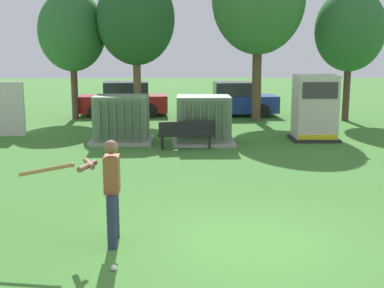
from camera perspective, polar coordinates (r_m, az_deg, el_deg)
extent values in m
plane|color=#3D752D|center=(8.65, 6.52, -10.88)|extent=(96.00, 96.00, 0.00)
cube|color=#9E9B93|center=(17.54, -7.92, 0.40)|extent=(2.10, 1.70, 0.12)
cube|color=#607A5B|center=(17.41, -7.99, 3.03)|extent=(1.80, 1.40, 1.50)
cube|color=#52684E|center=(16.76, -10.47, 2.65)|extent=(0.06, 0.12, 1.27)
cube|color=#52684E|center=(16.72, -9.60, 2.66)|extent=(0.06, 0.12, 1.27)
cube|color=#52684E|center=(16.68, -8.74, 2.67)|extent=(0.06, 0.12, 1.27)
cube|color=#52684E|center=(16.65, -7.87, 2.68)|extent=(0.06, 0.12, 1.27)
cube|color=#52684E|center=(16.62, -6.99, 2.69)|extent=(0.06, 0.12, 1.27)
cube|color=#52684E|center=(16.60, -6.12, 2.69)|extent=(0.06, 0.12, 1.27)
cube|color=#9E9B93|center=(17.18, 1.31, 0.29)|extent=(2.10, 1.70, 0.12)
cube|color=#607A5B|center=(17.05, 1.32, 2.97)|extent=(1.80, 1.40, 1.50)
cube|color=#52684E|center=(16.28, -0.82, 2.60)|extent=(0.06, 0.12, 1.27)
cube|color=#52684E|center=(16.29, 0.08, 2.60)|extent=(0.06, 0.12, 1.27)
cube|color=#52684E|center=(16.29, 0.97, 2.60)|extent=(0.06, 0.12, 1.27)
cube|color=#52684E|center=(16.30, 1.87, 2.60)|extent=(0.06, 0.12, 1.27)
cube|color=#52684E|center=(16.32, 2.77, 2.60)|extent=(0.06, 0.12, 1.27)
cube|color=#52684E|center=(16.34, 3.66, 2.60)|extent=(0.06, 0.12, 1.27)
cube|color=#262626|center=(18.34, 13.62, 0.62)|extent=(1.60, 1.40, 0.10)
cube|color=beige|center=(18.18, 13.78, 4.19)|extent=(1.40, 1.20, 2.20)
cube|color=#383838|center=(17.52, 14.37, 5.92)|extent=(1.19, 0.04, 0.55)
cube|color=yellow|center=(17.72, 14.13, 0.75)|extent=(1.33, 0.04, 0.16)
cube|color=black|center=(16.20, -0.72, 1.05)|extent=(1.84, 0.72, 0.05)
cube|color=black|center=(15.99, -0.60, 1.81)|extent=(1.78, 0.37, 0.44)
cylinder|color=black|center=(16.26, -3.46, 0.22)|extent=(0.06, 0.06, 0.42)
cylinder|color=black|center=(16.54, 1.79, 0.41)|extent=(0.06, 0.06, 0.42)
cylinder|color=black|center=(15.99, -3.32, 0.04)|extent=(0.06, 0.06, 0.42)
cylinder|color=black|center=(16.27, 2.02, 0.24)|extent=(0.06, 0.06, 0.42)
cylinder|color=#282D4C|center=(8.24, -9.10, -8.79)|extent=(0.16, 0.16, 0.88)
cylinder|color=#282D4C|center=(8.69, -8.80, -7.74)|extent=(0.16, 0.16, 0.88)
cube|color=brown|center=(8.26, -9.09, -3.39)|extent=(0.26, 0.41, 0.60)
sphere|color=brown|center=(8.16, -9.19, -0.36)|extent=(0.23, 0.23, 0.23)
cylinder|color=brown|center=(8.18, -11.80, -2.47)|extent=(0.24, 0.54, 0.09)
cylinder|color=brown|center=(8.35, -11.63, -2.19)|extent=(0.29, 0.53, 0.09)
cylinder|color=#A5723F|center=(8.41, -16.30, -2.84)|extent=(0.85, 0.10, 0.21)
sphere|color=#A5723F|center=(8.31, -13.46, -2.34)|extent=(0.08, 0.08, 0.08)
sphere|color=white|center=(7.60, -8.85, -13.72)|extent=(0.09, 0.09, 0.09)
cylinder|color=#4C3828|center=(23.72, -13.19, 5.73)|extent=(0.30, 0.30, 2.44)
ellipsoid|color=#2D6633|center=(23.65, -13.48, 12.35)|extent=(3.01, 3.01, 3.57)
cylinder|color=brown|center=(22.78, -6.23, 6.17)|extent=(0.34, 0.34, 2.77)
ellipsoid|color=#235128|center=(22.75, -6.39, 13.97)|extent=(3.40, 3.40, 4.04)
cylinder|color=brown|center=(22.67, 7.34, 6.78)|extent=(0.40, 0.40, 3.29)
cylinder|color=#4C3828|center=(23.56, 17.13, 5.54)|extent=(0.30, 0.30, 2.47)
ellipsoid|color=#2D6633|center=(23.49, 17.51, 12.26)|extent=(3.03, 3.03, 3.60)
cube|color=maroon|center=(24.59, -7.77, 4.59)|extent=(4.31, 1.99, 0.80)
cube|color=#262B33|center=(24.52, -7.46, 6.27)|extent=(2.20, 1.70, 0.64)
cylinder|color=black|center=(23.88, -10.98, 3.68)|extent=(0.65, 0.26, 0.64)
cylinder|color=black|center=(25.56, -10.59, 4.15)|extent=(0.65, 0.26, 0.64)
cylinder|color=black|center=(23.75, -4.71, 3.80)|extent=(0.65, 0.26, 0.64)
cylinder|color=black|center=(25.44, -4.72, 4.26)|extent=(0.65, 0.26, 0.64)
cube|color=navy|center=(24.31, 4.67, 4.58)|extent=(4.28, 1.90, 0.80)
cube|color=#262B33|center=(24.27, 5.05, 6.27)|extent=(2.17, 1.66, 0.64)
cylinder|color=black|center=(23.35, 1.80, 3.71)|extent=(0.65, 0.25, 0.64)
cylinder|color=black|center=(25.03, 1.42, 4.19)|extent=(0.65, 0.25, 0.64)
cylinder|color=black|center=(23.74, 8.08, 3.73)|extent=(0.65, 0.25, 0.64)
cylinder|color=black|center=(25.39, 7.30, 4.20)|extent=(0.65, 0.25, 0.64)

